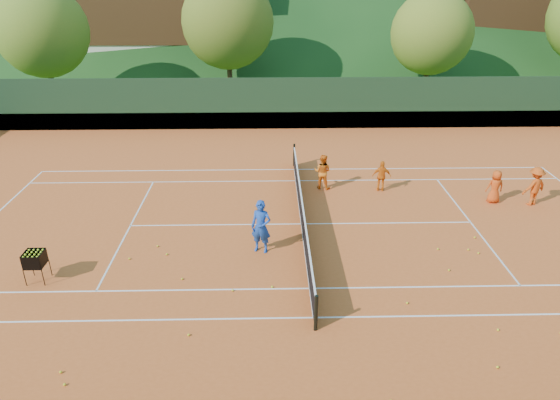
{
  "coord_description": "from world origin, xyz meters",
  "views": [
    {
      "loc": [
        -1.18,
        -16.5,
        8.87
      ],
      "look_at": [
        -0.81,
        0.0,
        1.03
      ],
      "focal_mm": 32.0,
      "sensor_mm": 36.0,
      "label": 1
    }
  ],
  "objects_px": {
    "student_a": "(322,172)",
    "ball_hopper": "(35,260)",
    "chalet_mid": "(344,9)",
    "chalet_right": "(508,9)",
    "student_c": "(495,187)",
    "coach": "(261,227)",
    "tennis_net": "(302,212)",
    "student_d": "(534,186)",
    "chalet_left": "(166,5)",
    "student_b": "(382,176)"
  },
  "relations": [
    {
      "from": "student_c",
      "to": "coach",
      "type": "bearing_deg",
      "value": 20.54
    },
    {
      "from": "coach",
      "to": "student_a",
      "type": "xyz_separation_m",
      "value": [
        2.57,
        5.21,
        -0.17
      ]
    },
    {
      "from": "coach",
      "to": "student_a",
      "type": "distance_m",
      "value": 5.81
    },
    {
      "from": "student_d",
      "to": "ball_hopper",
      "type": "relative_size",
      "value": 1.6
    },
    {
      "from": "student_d",
      "to": "chalet_left",
      "type": "bearing_deg",
      "value": -76.48
    },
    {
      "from": "ball_hopper",
      "to": "chalet_left",
      "type": "bearing_deg",
      "value": 92.87
    },
    {
      "from": "tennis_net",
      "to": "chalet_left",
      "type": "distance_m",
      "value": 32.04
    },
    {
      "from": "student_c",
      "to": "chalet_left",
      "type": "height_order",
      "value": "chalet_left"
    },
    {
      "from": "student_b",
      "to": "chalet_mid",
      "type": "height_order",
      "value": "chalet_mid"
    },
    {
      "from": "coach",
      "to": "tennis_net",
      "type": "xyz_separation_m",
      "value": [
        1.49,
        1.9,
        -0.43
      ]
    },
    {
      "from": "chalet_left",
      "to": "student_b",
      "type": "bearing_deg",
      "value": -63.31
    },
    {
      "from": "coach",
      "to": "student_d",
      "type": "distance_m",
      "value": 11.41
    },
    {
      "from": "tennis_net",
      "to": "chalet_right",
      "type": "distance_m",
      "value": 36.37
    },
    {
      "from": "student_a",
      "to": "ball_hopper",
      "type": "distance_m",
      "value": 11.61
    },
    {
      "from": "coach",
      "to": "ball_hopper",
      "type": "height_order",
      "value": "coach"
    },
    {
      "from": "student_b",
      "to": "student_d",
      "type": "bearing_deg",
      "value": 174.52
    },
    {
      "from": "tennis_net",
      "to": "chalet_mid",
      "type": "distance_m",
      "value": 34.81
    },
    {
      "from": "coach",
      "to": "chalet_mid",
      "type": "distance_m",
      "value": 36.9
    },
    {
      "from": "student_a",
      "to": "chalet_mid",
      "type": "xyz_separation_m",
      "value": [
        4.91,
        30.69,
        4.21
      ]
    },
    {
      "from": "student_b",
      "to": "ball_hopper",
      "type": "distance_m",
      "value": 13.55
    },
    {
      "from": "student_b",
      "to": "student_d",
      "type": "height_order",
      "value": "student_d"
    },
    {
      "from": "student_a",
      "to": "tennis_net",
      "type": "relative_size",
      "value": 0.13
    },
    {
      "from": "student_a",
      "to": "tennis_net",
      "type": "bearing_deg",
      "value": 92.58
    },
    {
      "from": "student_c",
      "to": "chalet_mid",
      "type": "bearing_deg",
      "value": -87.14
    },
    {
      "from": "coach",
      "to": "chalet_left",
      "type": "xyz_separation_m",
      "value": [
        -8.51,
        31.9,
        4.69
      ]
    },
    {
      "from": "student_d",
      "to": "chalet_left",
      "type": "relative_size",
      "value": 0.12
    },
    {
      "from": "student_a",
      "to": "student_c",
      "type": "xyz_separation_m",
      "value": [
        6.85,
        -1.57,
        -0.08
      ]
    },
    {
      "from": "student_a",
      "to": "student_b",
      "type": "relative_size",
      "value": 1.14
    },
    {
      "from": "student_a",
      "to": "ball_hopper",
      "type": "bearing_deg",
      "value": 56.64
    },
    {
      "from": "student_c",
      "to": "student_d",
      "type": "height_order",
      "value": "student_d"
    },
    {
      "from": "student_a",
      "to": "student_d",
      "type": "bearing_deg",
      "value": -171.53
    },
    {
      "from": "coach",
      "to": "student_d",
      "type": "bearing_deg",
      "value": 34.5
    },
    {
      "from": "coach",
      "to": "student_d",
      "type": "height_order",
      "value": "coach"
    },
    {
      "from": "coach",
      "to": "student_b",
      "type": "xyz_separation_m",
      "value": [
        5.07,
        4.88,
        -0.26
      ]
    },
    {
      "from": "student_a",
      "to": "chalet_right",
      "type": "relative_size",
      "value": 0.13
    },
    {
      "from": "student_b",
      "to": "student_d",
      "type": "distance_m",
      "value": 6.01
    },
    {
      "from": "coach",
      "to": "student_c",
      "type": "relative_size",
      "value": 1.35
    },
    {
      "from": "coach",
      "to": "chalet_right",
      "type": "xyz_separation_m",
      "value": [
        21.49,
        31.9,
        4.31
      ]
    },
    {
      "from": "student_c",
      "to": "chalet_mid",
      "type": "height_order",
      "value": "chalet_mid"
    },
    {
      "from": "student_c",
      "to": "chalet_right",
      "type": "height_order",
      "value": "chalet_right"
    },
    {
      "from": "ball_hopper",
      "to": "chalet_right",
      "type": "height_order",
      "value": "chalet_right"
    },
    {
      "from": "student_c",
      "to": "student_d",
      "type": "distance_m",
      "value": 1.49
    },
    {
      "from": "student_a",
      "to": "student_b",
      "type": "xyz_separation_m",
      "value": [
        2.5,
        -0.33,
        -0.09
      ]
    },
    {
      "from": "student_b",
      "to": "chalet_left",
      "type": "xyz_separation_m",
      "value": [
        -13.58,
        27.02,
        4.96
      ]
    },
    {
      "from": "coach",
      "to": "student_c",
      "type": "bearing_deg",
      "value": 38.27
    },
    {
      "from": "student_a",
      "to": "chalet_right",
      "type": "xyz_separation_m",
      "value": [
        18.91,
        26.69,
        4.47
      ]
    },
    {
      "from": "student_c",
      "to": "chalet_mid",
      "type": "distance_m",
      "value": 32.61
    },
    {
      "from": "ball_hopper",
      "to": "student_d",
      "type": "bearing_deg",
      "value": 15.74
    },
    {
      "from": "chalet_mid",
      "to": "chalet_right",
      "type": "relative_size",
      "value": 1.06
    },
    {
      "from": "student_b",
      "to": "ball_hopper",
      "type": "xyz_separation_m",
      "value": [
        -11.9,
        -6.48,
        0.08
      ]
    }
  ]
}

